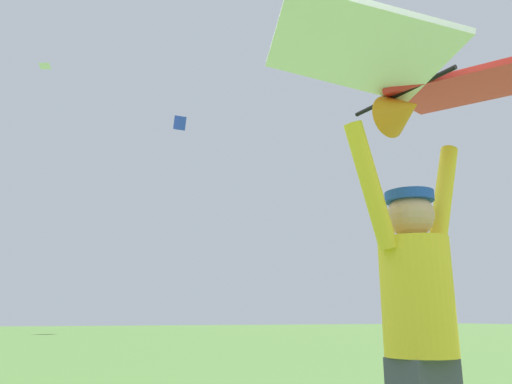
# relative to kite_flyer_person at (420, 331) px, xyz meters

# --- Properties ---
(kite_flyer_person) EXTENTS (0.81, 0.39, 1.92)m
(kite_flyer_person) POSITION_rel_kite_flyer_person_xyz_m (0.00, 0.00, 0.00)
(kite_flyer_person) COLOR #424751
(kite_flyer_person) RESTS_ON ground
(held_stunt_kite) EXTENTS (1.79, 1.07, 0.40)m
(held_stunt_kite) POSITION_rel_kite_flyer_person_xyz_m (0.01, -0.07, 1.26)
(held_stunt_kite) COLOR black
(distant_kite_blue_low_right) EXTENTS (0.90, 1.25, 1.36)m
(distant_kite_blue_low_right) POSITION_rel_kite_flyer_person_xyz_m (6.78, 34.60, 15.16)
(distant_kite_blue_low_right) COLOR blue
(distant_kite_white_high_left) EXTENTS (0.82, 0.81, 0.22)m
(distant_kite_white_high_left) POSITION_rel_kite_flyer_person_xyz_m (-3.14, 27.43, 14.56)
(distant_kite_white_high_left) COLOR white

